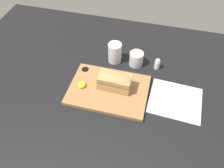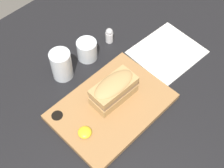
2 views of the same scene
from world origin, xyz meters
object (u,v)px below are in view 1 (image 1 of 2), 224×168
Objects in this scene: napkin at (175,100)px; salt_shaker at (157,63)px; water_glass at (115,54)px; serving_board at (108,90)px; sandwich at (115,81)px; wine_glass at (136,59)px.

napkin is 3.92× the size of salt_shaker.
water_glass reaches higher than napkin.
napkin is (29.35, 2.08, -0.71)cm from serving_board.
serving_board reaches higher than napkin.
serving_board is at bearing -84.24° from water_glass.
serving_board is at bearing -175.95° from napkin.
napkin is (26.92, 0.63, -5.96)cm from sandwich.
water_glass is 21.21cm from salt_shaker.
water_glass is 0.45× the size of napkin.
water_glass reaches higher than wine_glass.
sandwich is at bearing -178.67° from napkin.
sandwich is 25.21cm from salt_shaker.
water_glass is at bearing 150.10° from napkin.
salt_shaker is at bearing -0.13° from water_glass.
napkin is 20.88cm from salt_shaker.
wine_glass reaches higher than salt_shaker.
serving_board is 29.43cm from napkin.
serving_board is 5.97cm from sandwich.
water_glass is 1.75× the size of salt_shaker.
water_glass is at bearing 103.45° from sandwich.
salt_shaker is at bearing 119.59° from napkin.
salt_shaker is (-10.22, 17.99, 2.76)cm from napkin.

